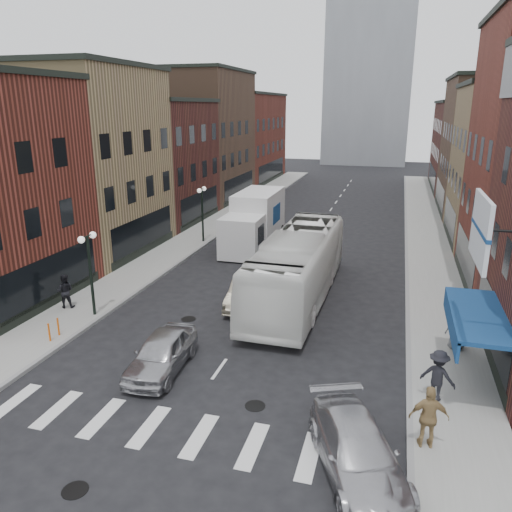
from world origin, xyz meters
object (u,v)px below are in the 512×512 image
(bike_rack, at_px, (54,329))
(curb_car, at_px, (358,451))
(transit_bus, at_px, (298,266))
(streetlamp_far, at_px, (202,204))
(ped_left_solo, at_px, (65,291))
(ped_right_c, at_px, (458,327))
(box_truck, at_px, (254,221))
(ped_right_a, at_px, (438,376))
(streetlamp_near, at_px, (89,259))
(ped_right_b, at_px, (429,417))
(sedan_left_near, at_px, (162,353))
(billboard_sign, at_px, (484,232))
(sedan_left_far, at_px, (248,291))

(bike_rack, xyz_separation_m, curb_car, (13.16, -4.59, 0.15))
(transit_bus, bearing_deg, streetlamp_far, 135.47)
(ped_left_solo, xyz_separation_m, ped_right_c, (18.09, 0.64, 0.09))
(curb_car, bearing_deg, transit_bus, 85.58)
(box_truck, xyz_separation_m, ped_left_solo, (-5.71, -13.74, -0.88))
(curb_car, bearing_deg, ped_right_a, 38.09)
(streetlamp_near, height_order, ped_right_a, streetlamp_near)
(curb_car, height_order, ped_right_b, ped_right_b)
(box_truck, distance_m, sedan_left_near, 17.89)
(billboard_sign, relative_size, curb_car, 0.77)
(bike_rack, height_order, ped_right_c, ped_right_c)
(streetlamp_far, distance_m, ped_right_a, 23.04)
(billboard_sign, distance_m, ped_left_solo, 18.95)
(billboard_sign, relative_size, sedan_left_near, 0.86)
(ped_right_c, bearing_deg, curb_car, 49.52)
(curb_car, xyz_separation_m, ped_right_c, (3.30, 8.31, 0.40))
(billboard_sign, height_order, streetlamp_far, billboard_sign)
(billboard_sign, xyz_separation_m, box_truck, (-12.11, 17.62, -4.25))
(bike_rack, bearing_deg, ped_right_b, -11.63)
(billboard_sign, bearing_deg, sedan_left_far, 143.22)
(ped_right_c, bearing_deg, ped_right_b, 59.38)
(transit_bus, bearing_deg, ped_right_c, -27.92)
(curb_car, relative_size, ped_right_a, 2.64)
(streetlamp_far, relative_size, bike_rack, 5.14)
(billboard_sign, distance_m, sedan_left_far, 12.91)
(curb_car, bearing_deg, streetlamp_far, 98.47)
(bike_rack, xyz_separation_m, box_truck, (4.08, 16.82, 1.33))
(ped_left_solo, xyz_separation_m, ped_right_b, (16.67, -6.18, 0.12))
(streetlamp_near, bearing_deg, sedan_left_far, 28.06)
(ped_right_c, bearing_deg, sedan_left_near, 4.42)
(bike_rack, relative_size, curb_car, 0.17)
(ped_right_b, bearing_deg, curb_car, 30.56)
(curb_car, relative_size, ped_right_c, 2.55)
(sedan_left_near, distance_m, ped_right_a, 9.92)
(box_truck, distance_m, ped_right_a, 20.71)
(streetlamp_far, bearing_deg, streetlamp_near, -90.00)
(streetlamp_near, distance_m, ped_right_b, 16.02)
(billboard_sign, bearing_deg, ped_right_a, 156.72)
(bike_rack, height_order, ped_left_solo, ped_left_solo)
(streetlamp_far, bearing_deg, sedan_left_near, -73.20)
(bike_rack, relative_size, transit_bus, 0.06)
(billboard_sign, relative_size, streetlamp_near, 0.90)
(streetlamp_near, height_order, streetlamp_far, same)
(ped_right_c, bearing_deg, sedan_left_far, -33.33)
(streetlamp_far, bearing_deg, bike_rack, -90.69)
(sedan_left_near, xyz_separation_m, curb_car, (7.62, -3.62, -0.03))
(box_truck, height_order, sedan_left_far, box_truck)
(ped_right_c, bearing_deg, ped_left_solo, -16.82)
(ped_left_solo, bearing_deg, box_truck, -132.73)
(sedan_left_near, relative_size, curb_car, 0.89)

